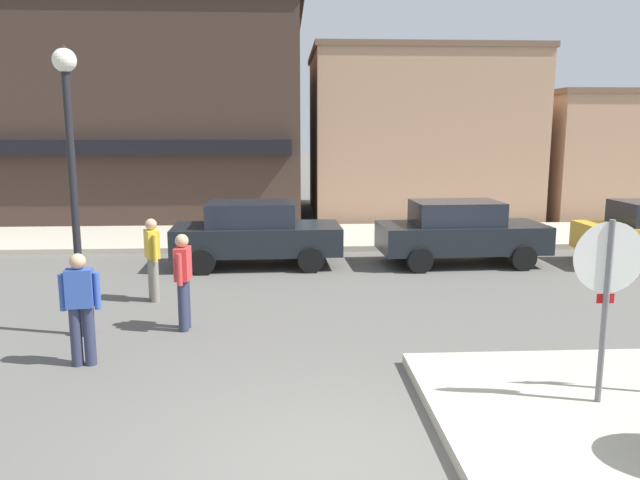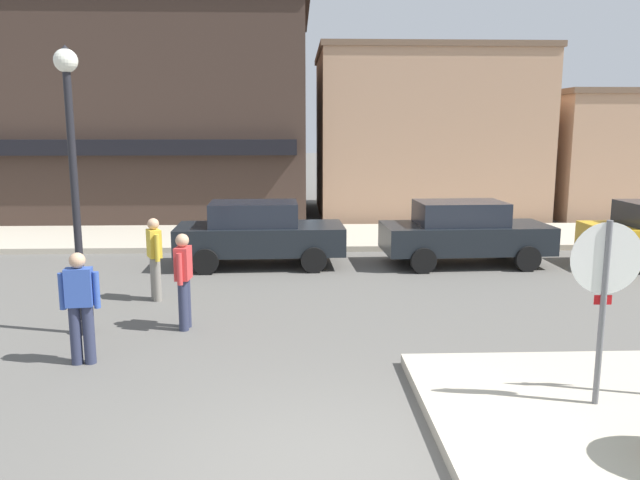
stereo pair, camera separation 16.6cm
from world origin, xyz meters
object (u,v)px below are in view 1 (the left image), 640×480
(lamp_post, at_px, (71,151))
(pedestrian_crossing_near, at_px, (81,306))
(stop_sign, at_px, (607,288))
(parked_car_nearest, at_px, (255,233))
(parked_car_second, at_px, (460,232))
(pedestrian_kerb_side, at_px, (152,257))
(pedestrian_crossing_far, at_px, (183,279))

(lamp_post, distance_m, pedestrian_crossing_near, 2.52)
(stop_sign, bearing_deg, pedestrian_crossing_near, 163.92)
(lamp_post, xyz_separation_m, parked_car_nearest, (2.56, 5.01, -2.15))
(parked_car_second, distance_m, pedestrian_kerb_side, 7.43)
(stop_sign, distance_m, lamp_post, 7.77)
(pedestrian_crossing_far, relative_size, pedestrian_kerb_side, 1.00)
(stop_sign, height_order, parked_car_nearest, stop_sign)
(stop_sign, bearing_deg, lamp_post, 155.12)
(lamp_post, distance_m, pedestrian_kerb_side, 2.98)
(pedestrian_crossing_near, distance_m, pedestrian_kerb_side, 3.35)
(stop_sign, bearing_deg, pedestrian_crossing_far, 147.46)
(pedestrian_crossing_far, bearing_deg, parked_car_second, 38.71)
(stop_sign, height_order, lamp_post, lamp_post)
(parked_car_nearest, height_order, parked_car_second, same)
(stop_sign, xyz_separation_m, parked_car_nearest, (-4.37, 8.23, -0.71))
(stop_sign, bearing_deg, parked_car_second, 85.64)
(parked_car_second, height_order, pedestrian_kerb_side, pedestrian_kerb_side)
(pedestrian_crossing_far, bearing_deg, pedestrian_kerb_side, 115.75)
(parked_car_second, relative_size, pedestrian_kerb_side, 2.53)
(stop_sign, height_order, pedestrian_crossing_near, stop_sign)
(stop_sign, relative_size, parked_car_second, 0.57)
(pedestrian_crossing_near, height_order, pedestrian_crossing_far, same)
(parked_car_nearest, bearing_deg, pedestrian_crossing_far, -101.16)
(parked_car_nearest, relative_size, pedestrian_crossing_far, 2.52)
(parked_car_second, xyz_separation_m, pedestrian_crossing_far, (-5.94, -4.76, 0.06))
(lamp_post, bearing_deg, stop_sign, -24.88)
(parked_car_nearest, height_order, pedestrian_kerb_side, pedestrian_kerb_side)
(lamp_post, bearing_deg, parked_car_second, 33.22)
(parked_car_nearest, bearing_deg, pedestrian_crossing_near, -108.46)
(lamp_post, xyz_separation_m, parked_car_second, (7.55, 4.95, -2.15))
(stop_sign, distance_m, parked_car_second, 8.21)
(pedestrian_kerb_side, bearing_deg, pedestrian_crossing_far, -64.25)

